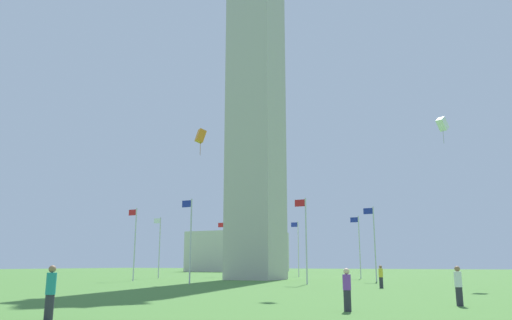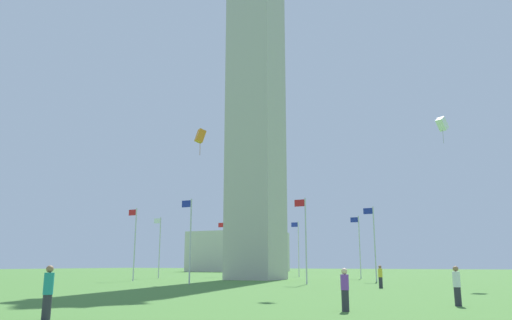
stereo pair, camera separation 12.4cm
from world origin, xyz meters
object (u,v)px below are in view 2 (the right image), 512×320
flagpole_e (190,236)px  kite_white_box (442,124)px  person_purple_shirt (345,290)px  person_yellow_shirt (380,277)px  flagpole_s (374,240)px  flagpole_nw (224,246)px  flagpole_ne (135,240)px  flagpole_se (305,236)px  person_white_shirt (457,286)px  kite_orange_box (200,136)px  obelisk_monument (256,70)px  flagpole_n (159,244)px  person_teal_shirt (48,292)px  flagpole_sw (359,244)px  distant_building (238,252)px  flagpole_w (298,246)px

flagpole_e → kite_white_box: bearing=-166.0°
person_purple_shirt → person_yellow_shirt: 19.47m
flagpole_s → flagpole_nw: same height
flagpole_ne → flagpole_se: same height
person_white_shirt → flagpole_se: bearing=-31.9°
flagpole_se → kite_orange_box: (8.71, 4.43, 9.38)m
obelisk_monument → person_white_shirt: (-23.62, 28.56, -24.99)m
flagpole_nw → person_white_shirt: size_ratio=4.56×
flagpole_ne → flagpole_s: size_ratio=1.00×
flagpole_s → flagpole_n: bearing=-0.0°
person_yellow_shirt → flagpole_n: bearing=7.7°
flagpole_nw → obelisk_monument: bearing=135.2°
person_yellow_shirt → person_teal_shirt: 26.91m
obelisk_monument → flagpole_e: bearing=89.7°
flagpole_ne → flagpole_sw: size_ratio=1.00×
flagpole_s → flagpole_se: bearing=67.5°
flagpole_e → person_yellow_shirt: 17.60m
flagpole_e → person_white_shirt: flagpole_e is taller
kite_white_box → person_purple_shirt: bearing=85.0°
person_purple_shirt → person_teal_shirt: person_teal_shirt is taller
person_white_shirt → person_teal_shirt: 16.54m
flagpole_ne → flagpole_se: size_ratio=1.00×
flagpole_sw → flagpole_nw: (19.62, -0.00, 0.00)m
kite_orange_box → distant_building: size_ratio=0.13×
person_teal_shirt → person_yellow_shirt: bearing=5.2°
flagpole_n → kite_white_box: (-36.00, 8.35, 9.43)m
flagpole_w → person_yellow_shirt: (-17.26, 27.66, -3.43)m
flagpole_se → distant_building: bearing=-57.4°
person_white_shirt → obelisk_monument: bearing=-28.8°
flagpole_n → person_yellow_shirt: flagpole_n is taller
person_teal_shirt → kite_white_box: (-10.23, -31.80, 12.83)m
obelisk_monument → distant_building: (30.79, -53.56, -21.18)m
flagpole_ne → flagpole_s: same height
flagpole_n → flagpole_se: same height
person_teal_shirt → flagpole_w: bearing=29.1°
flagpole_se → flagpole_s: size_ratio=1.00×
obelisk_monument → kite_white_box: 26.53m
kite_orange_box → person_yellow_shirt: bearing=-178.4°
flagpole_se → distant_building: (40.54, -63.37, 0.39)m
person_yellow_shirt → kite_orange_box: kite_orange_box is taller
obelisk_monument → flagpole_w: 25.64m
person_white_shirt → distant_building: size_ratio=0.08×
kite_white_box → distant_building: size_ratio=0.12×
flagpole_w → flagpole_s: bearing=135.0°
person_purple_shirt → kite_orange_box: 29.57m
flagpole_sw → obelisk_monument: bearing=45.2°
obelisk_monument → flagpole_n: (13.94, 0.00, -21.57)m
person_teal_shirt → flagpole_e: bearing=41.0°
flagpole_sw → kite_white_box: kite_white_box is taller
person_white_shirt → person_teal_shirt: (11.79, 11.59, 0.02)m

